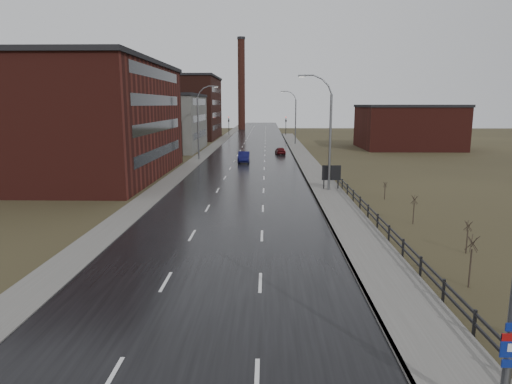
{
  "coord_description": "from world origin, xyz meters",
  "views": [
    {
      "loc": [
        2.57,
        -8.82,
        8.53
      ],
      "look_at": [
        1.91,
        19.91,
        3.0
      ],
      "focal_mm": 32.0,
      "sensor_mm": 36.0,
      "label": 1
    }
  ],
  "objects_px": {
    "car_near": "(244,157)",
    "car_far": "(280,151)",
    "streetlight_main": "(512,209)",
    "billboard": "(331,174)"
  },
  "relations": [
    {
      "from": "car_far",
      "to": "streetlight_main",
      "type": "bearing_deg",
      "value": 86.29
    },
    {
      "from": "car_near",
      "to": "car_far",
      "type": "xyz_separation_m",
      "value": [
        5.76,
        10.92,
        -0.15
      ]
    },
    {
      "from": "car_near",
      "to": "car_far",
      "type": "relative_size",
      "value": 1.27
    },
    {
      "from": "streetlight_main",
      "to": "car_far",
      "type": "bearing_deg",
      "value": 92.95
    },
    {
      "from": "car_near",
      "to": "car_far",
      "type": "bearing_deg",
      "value": 61.65
    },
    {
      "from": "streetlight_main",
      "to": "car_near",
      "type": "relative_size",
      "value": 2.55
    },
    {
      "from": "streetlight_main",
      "to": "billboard",
      "type": "relative_size",
      "value": 4.75
    },
    {
      "from": "billboard",
      "to": "car_near",
      "type": "xyz_separation_m",
      "value": [
        -9.88,
        22.3,
        -0.92
      ]
    },
    {
      "from": "car_far",
      "to": "billboard",
      "type": "bearing_deg",
      "value": 90.4
    },
    {
      "from": "billboard",
      "to": "car_near",
      "type": "bearing_deg",
      "value": 113.89
    }
  ]
}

